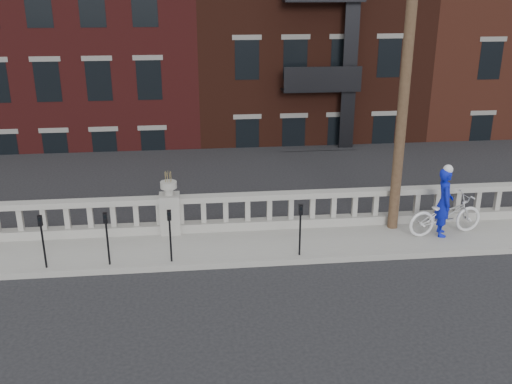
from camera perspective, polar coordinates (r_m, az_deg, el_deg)
ground at (r=12.55m, az=-8.97°, el=-11.89°), size 120.00×120.00×0.00m
sidewalk at (r=15.15m, az=-8.57°, el=-5.67°), size 32.00×2.20×0.15m
balustrade at (r=15.79m, az=-8.57°, el=-2.34°), size 28.00×0.34×1.03m
planter_pedestal at (r=15.72m, az=-8.61°, el=-1.70°), size 0.55×0.55×1.76m
lower_level at (r=33.94m, az=-6.79°, el=13.16°), size 80.00×44.00×20.80m
utility_pole at (r=15.33m, az=15.01°, el=14.32°), size 1.60×0.28×10.00m
parking_meter_a at (r=14.45m, az=-20.60°, el=-4.09°), size 0.10×0.09×1.36m
parking_meter_b at (r=14.14m, az=-14.70°, el=-3.95°), size 0.10×0.09×1.36m
parking_meter_c at (r=13.99m, az=-8.61°, el=-3.76°), size 0.10×0.09×1.36m
parking_meter_d at (r=14.20m, az=4.45°, el=-3.22°), size 0.10×0.09×1.36m
bicycle at (r=16.32m, az=18.42°, el=-2.15°), size 2.23×1.05×1.13m
cyclist at (r=16.11m, az=18.30°, el=-0.97°), size 0.60×0.78×1.88m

